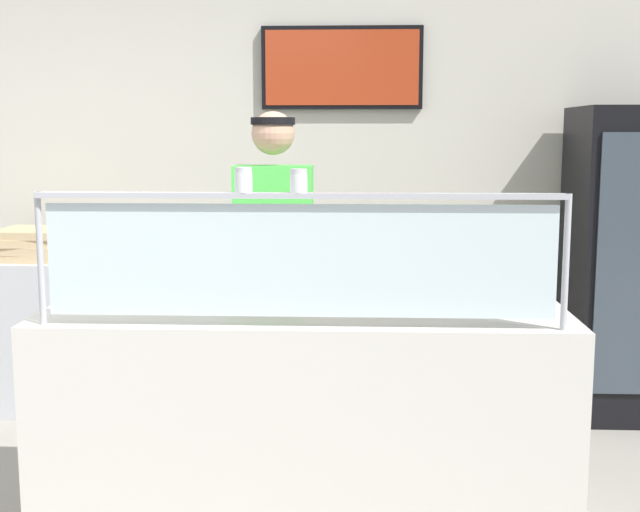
{
  "coord_description": "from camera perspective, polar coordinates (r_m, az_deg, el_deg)",
  "views": [
    {
      "loc": [
        1.27,
        -2.92,
        1.66
      ],
      "look_at": [
        1.12,
        0.41,
        1.16
      ],
      "focal_mm": 46.75,
      "sensor_mm": 36.0,
      "label": 1
    }
  ],
  "objects": [
    {
      "name": "ground_plane",
      "position": [
        4.26,
        -0.44,
        -14.44
      ],
      "size": [
        12.0,
        12.0,
        0.0
      ],
      "primitive_type": "plane",
      "color": "gray",
      "rests_on": "ground"
    },
    {
      "name": "shop_rear_unit",
      "position": [
        5.33,
        0.37,
        5.27
      ],
      "size": [
        6.52,
        0.13,
        2.7
      ],
      "color": "beige",
      "rests_on": "ground"
    },
    {
      "name": "serving_counter",
      "position": [
        3.51,
        -1.01,
        -11.27
      ],
      "size": [
        2.12,
        0.75,
        0.95
      ],
      "primitive_type": "cube",
      "color": "silver",
      "rests_on": "ground"
    },
    {
      "name": "sneeze_guard",
      "position": [
        3.02,
        -1.42,
        0.81
      ],
      "size": [
        1.94,
        0.06,
        0.49
      ],
      "color": "#B2B5BC",
      "rests_on": "serving_counter"
    },
    {
      "name": "pizza_tray",
      "position": [
        3.5,
        -3.48,
        -2.97
      ],
      "size": [
        0.46,
        0.46,
        0.04
      ],
      "color": "#9EA0A8",
      "rests_on": "serving_counter"
    },
    {
      "name": "pizza_server",
      "position": [
        3.47,
        -3.7,
        -2.68
      ],
      "size": [
        0.12,
        0.29,
        0.01
      ],
      "primitive_type": "cube",
      "rotation": [
        0.0,
        0.0,
        -0.18
      ],
      "color": "#ADAFB7",
      "rests_on": "pizza_tray"
    },
    {
      "name": "parmesan_shaker",
      "position": [
        3.01,
        -5.26,
        5.09
      ],
      "size": [
        0.06,
        0.06,
        0.09
      ],
      "color": "white",
      "rests_on": "sneeze_guard"
    },
    {
      "name": "pepper_flake_shaker",
      "position": [
        2.99,
        -1.47,
        5.06
      ],
      "size": [
        0.06,
        0.06,
        0.09
      ],
      "color": "white",
      "rests_on": "sneeze_guard"
    },
    {
      "name": "worker_figure",
      "position": [
        4.1,
        -3.11,
        -0.71
      ],
      "size": [
        0.41,
        0.5,
        1.76
      ],
      "color": "#23232D",
      "rests_on": "ground"
    },
    {
      "name": "drink_fridge",
      "position": [
        5.17,
        20.12,
        -0.46
      ],
      "size": [
        0.61,
        0.66,
        1.8
      ],
      "color": "black",
      "rests_on": "ground"
    },
    {
      "name": "prep_shelf",
      "position": [
        5.33,
        -18.5,
        -5.02
      ],
      "size": [
        0.7,
        0.55,
        0.91
      ],
      "primitive_type": "cube",
      "color": "#B7BABF",
      "rests_on": "ground"
    },
    {
      "name": "pizza_box_stack",
      "position": [
        5.24,
        -18.8,
        0.8
      ],
      "size": [
        0.46,
        0.44,
        0.18
      ],
      "color": "tan",
      "rests_on": "prep_shelf"
    }
  ]
}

